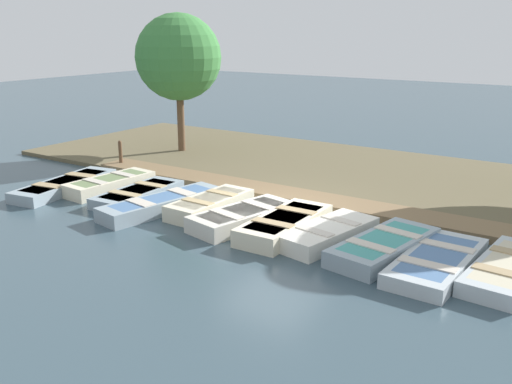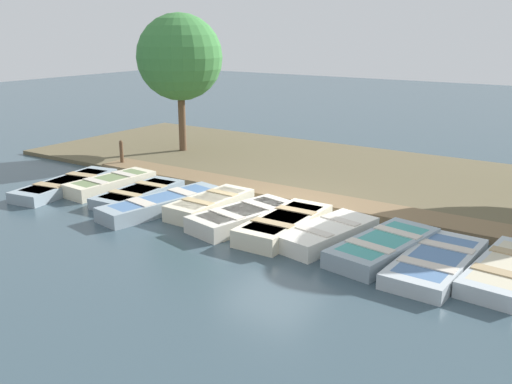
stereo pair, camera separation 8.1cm
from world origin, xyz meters
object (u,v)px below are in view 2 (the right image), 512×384
Objects in this scene: rowboat_1 at (111,184)px; rowboat_9 at (436,262)px; rowboat_2 at (139,194)px; rowboat_5 at (243,217)px; rowboat_3 at (162,203)px; rowboat_4 at (210,204)px; rowboat_0 at (66,185)px; rowboat_7 at (327,233)px; rowboat_8 at (383,247)px; rowboat_10 at (507,270)px; park_tree_far_left at (180,57)px; mooring_post_near at (122,154)px; rowboat_6 at (285,224)px.

rowboat_9 is at bearing 92.13° from rowboat_1.
rowboat_5 is at bearing 84.89° from rowboat_2.
rowboat_3 is 1.22× the size of rowboat_5.
rowboat_0 is at bearing -79.65° from rowboat_4.
rowboat_1 is 3.80m from rowboat_4.
rowboat_9 is at bearing 97.01° from rowboat_7.
rowboat_1 reaches higher than rowboat_3.
rowboat_8 is (0.29, 8.72, -0.01)m from rowboat_1.
rowboat_1 is at bearing -85.48° from rowboat_10.
rowboat_4 is at bearing 89.79° from rowboat_0.
park_tree_far_left is at bearing -132.90° from rowboat_3.
mooring_post_near is at bearing -93.58° from rowboat_8.
rowboat_6 is at bearing -80.29° from rowboat_8.
rowboat_6 is (0.28, 2.45, -0.00)m from rowboat_4.
rowboat_5 is 7.35m from mooring_post_near.
rowboat_7 is at bearing 75.16° from mooring_post_near.
park_tree_far_left reaches higher than rowboat_0.
rowboat_2 is 4.89m from rowboat_6.
rowboat_5 is (0.34, 5.09, 0.00)m from rowboat_1.
rowboat_9 is at bearing 87.30° from rowboat_6.
rowboat_3 is 4.72m from rowboat_7.
mooring_post_near reaches higher than rowboat_3.
park_tree_far_left is (-5.20, -12.74, 3.47)m from rowboat_10.
rowboat_3 is (0.60, 2.64, -0.01)m from rowboat_1.
park_tree_far_left is at bearing 175.73° from rowboat_0.
rowboat_0 is 4.99m from rowboat_4.
rowboat_0 is at bearing 12.92° from mooring_post_near.
rowboat_8 is 0.99× the size of rowboat_9.
park_tree_far_left is (-5.74, -4.21, 3.44)m from rowboat_3.
mooring_post_near is at bearing -97.37° from rowboat_5.
rowboat_7 is at bearing 105.54° from rowboat_5.
rowboat_8 is 12.14m from park_tree_far_left.
rowboat_3 is at bearing -85.83° from rowboat_6.
rowboat_4 is 6.03m from mooring_post_near.
rowboat_5 is at bearing -79.49° from rowboat_8.
rowboat_0 is 8.49m from rowboat_7.
mooring_post_near is (-2.42, -9.15, 0.29)m from rowboat_7.
rowboat_6 reaches higher than rowboat_8.
park_tree_far_left reaches higher than rowboat_6.
rowboat_8 is (-0.05, 3.63, -0.02)m from rowboat_5.
rowboat_8 is at bearing -94.14° from rowboat_9.
rowboat_1 is 2.85m from mooring_post_near.
rowboat_7 is (-0.06, 1.09, -0.02)m from rowboat_6.
rowboat_5 is (-0.26, 2.45, 0.01)m from rowboat_3.
rowboat_6 reaches higher than rowboat_9.
rowboat_5 is at bearing -82.47° from rowboat_10.
park_tree_far_left is (-5.38, -8.91, 3.44)m from rowboat_7.
rowboat_6 is at bearing 72.88° from mooring_post_near.
rowboat_4 is (-0.59, 1.16, 0.02)m from rowboat_3.
rowboat_4 is 0.94× the size of rowboat_7.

